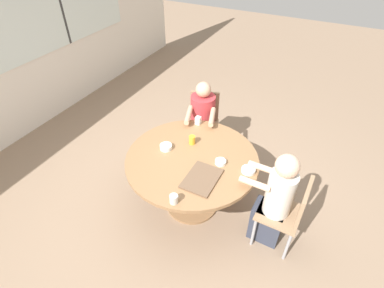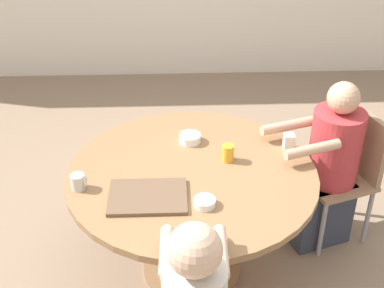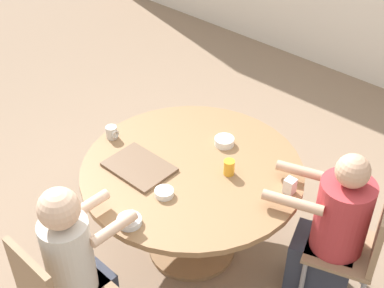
{
  "view_description": "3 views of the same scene",
  "coord_description": "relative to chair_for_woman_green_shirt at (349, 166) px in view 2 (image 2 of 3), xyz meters",
  "views": [
    {
      "loc": [
        -2.06,
        -1.06,
        2.79
      ],
      "look_at": [
        0.0,
        0.0,
        0.91
      ],
      "focal_mm": 28.0,
      "sensor_mm": 36.0,
      "label": 1
    },
    {
      "loc": [
        -0.09,
        -2.4,
        2.42
      ],
      "look_at": [
        0.0,
        0.0,
        0.91
      ],
      "focal_mm": 50.0,
      "sensor_mm": 36.0,
      "label": 2
    },
    {
      "loc": [
        1.7,
        -1.87,
        2.85
      ],
      "look_at": [
        0.0,
        0.0,
        0.91
      ],
      "focal_mm": 50.0,
      "sensor_mm": 36.0,
      "label": 3
    }
  ],
  "objects": [
    {
      "name": "ground_plane",
      "position": [
        -1.01,
        -0.34,
        -0.52
      ],
      "size": [
        16.0,
        16.0,
        0.0
      ],
      "primitive_type": "plane",
      "color": "#8C725B"
    },
    {
      "name": "dining_table",
      "position": [
        -1.01,
        -0.34,
        0.07
      ],
      "size": [
        1.38,
        1.38,
        0.73
      ],
      "color": "olive",
      "rests_on": "ground_plane"
    },
    {
      "name": "chair_for_woman_green_shirt",
      "position": [
        0.0,
        0.0,
        0.0
      ],
      "size": [
        0.51,
        0.51,
        0.87
      ],
      "rotation": [
        0.0,
        0.0,
        -4.39
      ],
      "color": "#937556",
      "rests_on": "ground_plane"
    },
    {
      "name": "person_woman_green_shirt",
      "position": [
        -0.16,
        -0.05,
        -0.02
      ],
      "size": [
        0.63,
        0.47,
        1.11
      ],
      "rotation": [
        0.0,
        0.0,
        -4.39
      ],
      "color": "#333847",
      "rests_on": "ground_plane"
    },
    {
      "name": "food_tray_dark",
      "position": [
        -1.24,
        -0.56,
        0.23
      ],
      "size": [
        0.4,
        0.29,
        0.02
      ],
      "color": "brown",
      "rests_on": "dining_table"
    },
    {
      "name": "coffee_mug",
      "position": [
        -1.6,
        -0.47,
        0.26
      ],
      "size": [
        0.08,
        0.07,
        0.09
      ],
      "color": "beige",
      "rests_on": "dining_table"
    },
    {
      "name": "juice_glass",
      "position": [
        -0.8,
        -0.23,
        0.27
      ],
      "size": [
        0.07,
        0.07,
        0.1
      ],
      "color": "gold",
      "rests_on": "dining_table"
    },
    {
      "name": "milk_carton_small",
      "position": [
        -0.43,
        -0.13,
        0.27
      ],
      "size": [
        0.06,
        0.06,
        0.1
      ],
      "color": "silver",
      "rests_on": "dining_table"
    },
    {
      "name": "bowl_white_shallow",
      "position": [
        -1.01,
        -0.03,
        0.24
      ],
      "size": [
        0.13,
        0.13,
        0.05
      ],
      "color": "white",
      "rests_on": "dining_table"
    },
    {
      "name": "bowl_cereal",
      "position": [
        -0.94,
        -0.92,
        0.24
      ],
      "size": [
        0.14,
        0.14,
        0.04
      ],
      "color": "silver",
      "rests_on": "dining_table"
    },
    {
      "name": "bowl_fruit",
      "position": [
        -0.96,
        -0.64,
        0.24
      ],
      "size": [
        0.11,
        0.11,
        0.04
      ],
      "color": "white",
      "rests_on": "dining_table"
    }
  ]
}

